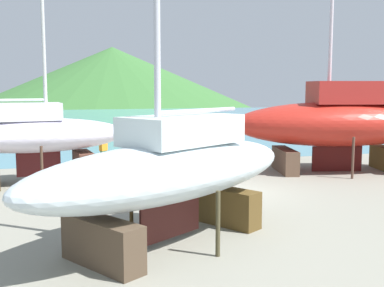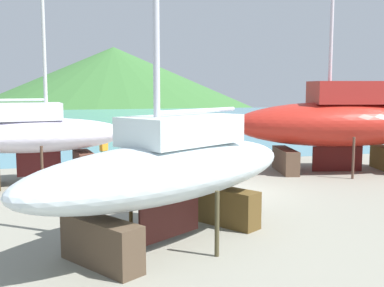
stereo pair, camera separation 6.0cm
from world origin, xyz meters
name	(u,v)px [view 1 (the left image)]	position (x,y,z in m)	size (l,w,h in m)	color
ground_plane	(277,220)	(0.00, -4.21, 0.00)	(50.44, 50.44, 0.00)	gray
sea_water	(120,121)	(0.00, 41.87, 0.00)	(136.98, 66.94, 0.01)	teal
headland_hill	(113,99)	(9.81, 150.80, 0.00)	(170.86, 170.86, 36.56)	#386B32
sailboat_small_center	(37,136)	(-7.85, 3.94, 2.17)	(8.25, 3.75, 14.49)	brown
sailboat_far_slipway	(172,169)	(-3.80, -5.47, 2.06)	(9.64, 7.76, 14.39)	#4B3B2C
sailboat_mid_port	(339,122)	(6.91, 3.21, 2.55)	(11.37, 5.72, 19.26)	brown
worker	(103,150)	(-4.61, 8.35, 0.86)	(0.49, 0.47, 1.66)	#3C7C50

